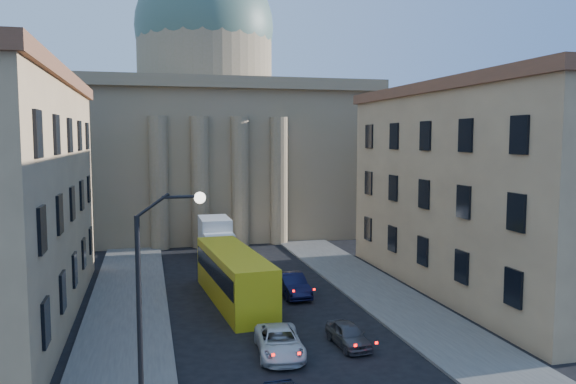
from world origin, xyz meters
The scene contains 10 objects.
sidewalk_left centered at (-8.50, 18.00, 0.07)m, with size 5.00×60.00×0.15m, color #514F4A.
sidewalk_right centered at (8.50, 18.00, 0.07)m, with size 5.00×60.00×0.15m, color #514F4A.
church centered at (0.00, 55.47, 11.88)m, with size 68.02×28.76×36.60m.
building_right centered at (17.00, 22.00, 7.42)m, with size 11.60×26.60×14.70m.
street_lamp centered at (-6.97, 8.00, 5.29)m, with size 2.62×0.44×8.83m.
car_left_mid centered at (-0.86, 13.45, 0.66)m, with size 2.19×4.74×1.32m, color silver.
car_right_far centered at (2.90, 13.75, 0.61)m, with size 1.44×3.59×1.22m, color #444449.
car_right_distant centered at (2.44, 23.63, 0.76)m, with size 1.61×4.63×1.53m, color black.
city_bus centered at (-1.68, 23.13, 1.82)m, with size 3.75×12.23×3.40m.
box_truck centered at (-1.22, 36.84, 1.72)m, with size 2.65×6.61×3.63m.
Camera 1 is at (-7.10, -13.06, 10.80)m, focal length 35.00 mm.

